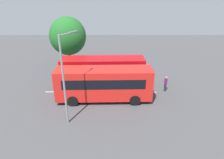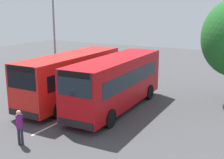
# 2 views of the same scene
# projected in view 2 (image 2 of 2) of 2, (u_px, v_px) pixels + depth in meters

# --- Properties ---
(ground_plane) EXTENTS (63.48, 63.48, 0.00)m
(ground_plane) POSITION_uv_depth(u_px,v_px,m) (96.00, 104.00, 20.64)
(ground_plane) COLOR #424244
(bus_far_left) EXTENTS (9.52, 2.71, 3.39)m
(bus_far_left) POSITION_uv_depth(u_px,v_px,m) (72.00, 76.00, 20.63)
(bus_far_left) COLOR red
(bus_far_left) RESTS_ON ground
(bus_center_left) EXTENTS (9.54, 2.77, 3.39)m
(bus_center_left) POSITION_uv_depth(u_px,v_px,m) (116.00, 81.00, 19.21)
(bus_center_left) COLOR #B70C11
(bus_center_left) RESTS_ON ground
(pedestrian) EXTENTS (0.42, 0.42, 1.75)m
(pedestrian) POSITION_uv_depth(u_px,v_px,m) (20.00, 124.00, 14.21)
(pedestrian) COLOR #232833
(pedestrian) RESTS_ON ground
(street_lamp) EXTENTS (1.13, 2.29, 7.47)m
(street_lamp) POSITION_uv_depth(u_px,v_px,m) (56.00, 35.00, 24.29)
(street_lamp) COLOR gray
(street_lamp) RESTS_ON ground
(lane_stripe_outer_left) EXTENTS (12.34, 0.20, 0.01)m
(lane_stripe_outer_left) POSITION_uv_depth(u_px,v_px,m) (96.00, 104.00, 20.64)
(lane_stripe_outer_left) COLOR silver
(lane_stripe_outer_left) RESTS_ON ground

